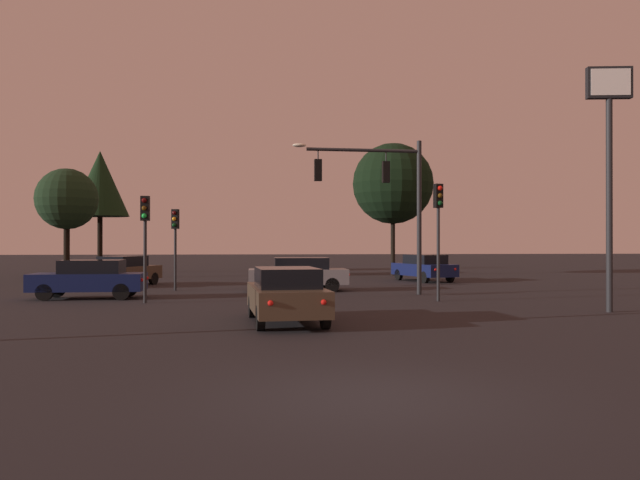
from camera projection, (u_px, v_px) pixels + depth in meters
name	position (u px, v px, depth m)	size (l,w,h in m)	color
ground_plane	(287.00, 284.00, 33.45)	(168.00, 168.00, 0.00)	black
traffic_signal_mast_arm	(384.00, 189.00, 26.64)	(5.50, 0.54, 6.53)	#232326
traffic_light_corner_left	(438.00, 218.00, 23.73)	(0.35, 0.38, 4.41)	#232326
traffic_light_corner_right	(175.00, 233.00, 28.95)	(0.35, 0.38, 3.73)	#232326
traffic_light_median	(145.00, 227.00, 22.99)	(0.32, 0.36, 3.90)	#232326
car_nearside_lane	(286.00, 294.00, 17.30)	(2.18, 4.52, 1.52)	#473828
car_crossing_left	(299.00, 273.00, 28.75)	(4.53, 1.88, 1.52)	gray
car_crossing_right	(89.00, 279.00, 24.78)	(4.37, 1.77, 1.52)	#0F1947
car_far_lane	(424.00, 267.00, 35.94)	(2.99, 4.69, 1.52)	#0F1947
car_parked_lot	(124.00, 270.00, 32.12)	(3.36, 4.33, 1.52)	#473828
store_sign_illuminated	(609.00, 135.00, 20.04)	(1.42, 0.46, 7.78)	#232326
tree_behind_sign	(393.00, 184.00, 42.54)	(5.43, 5.43, 8.89)	black
tree_left_far	(100.00, 184.00, 45.73)	(4.12, 4.12, 8.86)	black
tree_center_horizon	(67.00, 199.00, 38.37)	(3.71, 3.71, 6.71)	black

